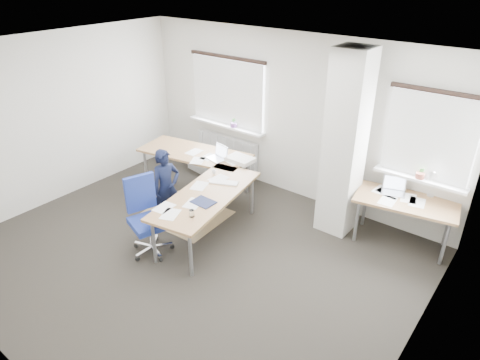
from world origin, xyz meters
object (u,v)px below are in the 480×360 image
Objects in this scene: desk_side at (406,203)px; task_chair at (150,232)px; desk_main at (203,173)px; person at (167,188)px.

desk_side is 3.69m from task_chair.
desk_main is 1.37m from task_chair.
desk_main is at bearing -169.37° from desk_side.
person is (-0.34, 0.68, 0.31)m from task_chair.
task_chair is at bearing -93.37° from desk_main.
person reaches higher than desk_side.
task_chair is (0.15, -1.31, -0.38)m from desk_main.
desk_side is at bearing 10.63° from desk_main.
desk_side is at bearing 59.76° from task_chair.
person is at bearing -116.63° from desk_main.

